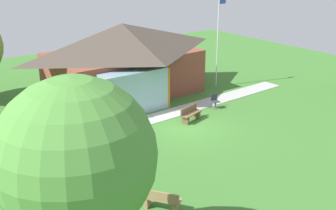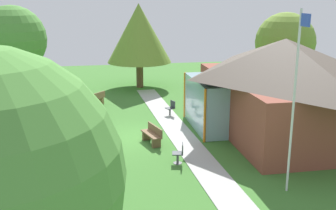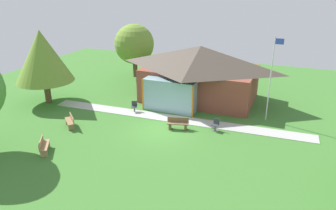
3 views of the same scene
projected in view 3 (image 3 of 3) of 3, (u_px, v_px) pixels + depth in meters
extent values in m
plane|color=#3D752D|center=(163.00, 130.00, 22.70)|extent=(44.00, 44.00, 0.00)
cube|color=brown|center=(199.00, 83.00, 28.13)|extent=(9.29, 5.81, 2.84)
pyramid|color=#4C4238|center=(200.00, 57.00, 27.28)|extent=(10.29, 6.81, 1.84)
cube|color=#8CB2BF|center=(170.00, 95.00, 25.64)|extent=(4.18, 1.20, 2.55)
cylinder|color=orange|center=(143.00, 94.00, 25.85)|extent=(0.12, 0.12, 2.55)
cylinder|color=orange|center=(193.00, 101.00, 24.40)|extent=(0.12, 0.12, 2.55)
cube|color=#ADADA8|center=(174.00, 119.00, 24.50)|extent=(20.33, 2.10, 0.03)
cylinder|color=silver|center=(270.00, 80.00, 23.20)|extent=(0.08, 0.08, 6.26)
cube|color=blue|center=(280.00, 41.00, 22.08)|extent=(0.60, 0.02, 0.40)
cube|color=olive|center=(69.00, 121.00, 23.04)|extent=(1.40, 1.34, 0.06)
cube|color=olive|center=(71.00, 127.00, 22.67)|extent=(0.39, 0.40, 0.39)
cube|color=olive|center=(69.00, 121.00, 23.59)|extent=(0.39, 0.40, 0.39)
cube|color=olive|center=(72.00, 118.00, 23.04)|extent=(1.14, 1.06, 0.36)
cube|color=#9E7A51|center=(45.00, 145.00, 19.69)|extent=(1.20, 1.49, 0.06)
cube|color=#9E7A51|center=(46.00, 145.00, 20.29)|extent=(0.42, 0.36, 0.39)
cube|color=#9E7A51|center=(44.00, 153.00, 19.28)|extent=(0.42, 0.36, 0.39)
cube|color=#9E7A51|center=(41.00, 143.00, 19.58)|extent=(0.89, 1.28, 0.36)
cube|color=brown|center=(178.00, 123.00, 22.66)|extent=(1.56, 0.83, 0.06)
cube|color=brown|center=(186.00, 127.00, 22.69)|extent=(0.26, 0.43, 0.39)
cube|color=brown|center=(170.00, 126.00, 22.80)|extent=(0.26, 0.43, 0.39)
cube|color=brown|center=(178.00, 120.00, 22.76)|extent=(1.46, 0.47, 0.36)
cube|color=#33383D|center=(134.00, 107.00, 25.63)|extent=(0.57, 0.57, 0.04)
cube|color=#33383D|center=(134.00, 103.00, 25.73)|extent=(0.42, 0.20, 0.40)
cylinder|color=#4C4C51|center=(134.00, 109.00, 25.71)|extent=(0.10, 0.10, 0.42)
cylinder|color=#4C4C51|center=(134.00, 112.00, 25.78)|extent=(0.36, 0.36, 0.02)
cube|color=#33383D|center=(215.00, 125.00, 22.42)|extent=(0.52, 0.52, 0.04)
cube|color=#33383D|center=(217.00, 121.00, 22.49)|extent=(0.44, 0.12, 0.40)
cylinder|color=#4C4C51|center=(215.00, 128.00, 22.50)|extent=(0.10, 0.10, 0.42)
cylinder|color=#4C4C51|center=(215.00, 131.00, 22.58)|extent=(0.36, 0.36, 0.02)
cylinder|color=brown|center=(48.00, 92.00, 27.47)|extent=(0.52, 0.52, 1.91)
cone|color=olive|center=(42.00, 56.00, 26.35)|extent=(4.71, 4.71, 4.24)
cylinder|color=brown|center=(135.00, 67.00, 34.84)|extent=(0.49, 0.49, 1.95)
sphere|color=olive|center=(134.00, 44.00, 33.91)|extent=(4.16, 4.16, 4.16)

